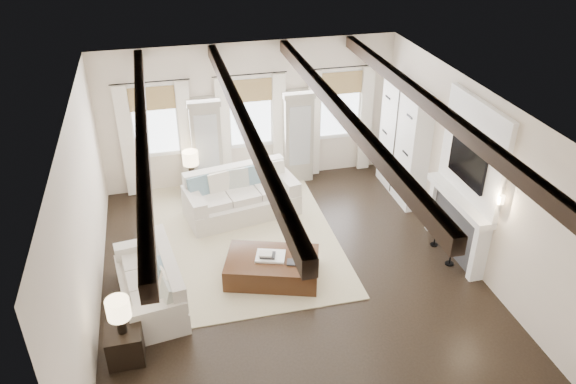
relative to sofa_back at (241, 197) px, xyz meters
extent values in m
plane|color=black|center=(0.51, -2.32, -0.39)|extent=(7.50, 7.50, 0.00)
cube|color=#EFE0CC|center=(0.51, 1.43, 1.21)|extent=(6.50, 0.04, 3.20)
cube|color=#EFE0CC|center=(0.51, -6.07, 1.21)|extent=(6.50, 0.04, 3.20)
cube|color=#EFE0CC|center=(-2.74, -2.32, 1.21)|extent=(0.04, 7.50, 3.20)
cube|color=#EFE0CC|center=(3.76, -2.32, 1.21)|extent=(0.04, 7.50, 3.20)
cube|color=white|center=(0.51, -2.32, 2.81)|extent=(6.50, 7.50, 0.04)
cube|color=black|center=(-1.69, -2.32, 2.69)|extent=(0.16, 7.40, 0.22)
cube|color=black|center=(-0.24, -2.32, 2.69)|extent=(0.16, 7.40, 0.22)
cube|color=black|center=(1.26, -2.32, 2.69)|extent=(0.16, 7.40, 0.22)
cube|color=black|center=(2.71, -2.32, 2.69)|extent=(0.16, 7.40, 0.22)
cube|color=white|center=(-1.54, 1.40, 1.26)|extent=(0.90, 0.03, 1.45)
cube|color=#9B7C49|center=(-1.54, 1.34, 1.79)|extent=(0.94, 0.04, 0.50)
cube|color=white|center=(-2.16, 1.30, 0.88)|extent=(0.28, 0.08, 2.50)
cube|color=white|center=(-0.92, 1.30, 0.88)|extent=(0.28, 0.08, 2.50)
cylinder|color=black|center=(-1.54, 1.29, 2.16)|extent=(1.60, 0.02, 0.02)
cube|color=white|center=(0.51, 1.40, 1.26)|extent=(0.90, 0.03, 1.45)
cube|color=#9B7C49|center=(0.51, 1.34, 1.79)|extent=(0.94, 0.04, 0.50)
cube|color=white|center=(-0.11, 1.30, 0.88)|extent=(0.28, 0.08, 2.50)
cube|color=white|center=(1.13, 1.30, 0.88)|extent=(0.28, 0.08, 2.50)
cylinder|color=black|center=(0.51, 1.29, 2.16)|extent=(1.60, 0.02, 0.02)
cube|color=white|center=(2.56, 1.40, 1.26)|extent=(0.90, 0.03, 1.45)
cube|color=#9B7C49|center=(2.56, 1.34, 1.79)|extent=(0.94, 0.04, 0.50)
cube|color=white|center=(1.94, 1.30, 0.88)|extent=(0.28, 0.08, 2.50)
cube|color=white|center=(3.18, 1.30, 0.88)|extent=(0.28, 0.08, 2.50)
cylinder|color=black|center=(2.56, 1.29, 2.16)|extent=(1.60, 0.02, 0.02)
cube|color=#A8A294|center=(-0.52, 1.21, 0.61)|extent=(0.64, 0.38, 2.00)
cube|color=#B2B7BA|center=(-0.52, 1.01, 0.76)|extent=(0.48, 0.02, 1.40)
cube|color=#A8A294|center=(-0.52, 1.21, 1.67)|extent=(0.70, 0.42, 0.12)
cube|color=#A8A294|center=(1.53, 1.21, 0.61)|extent=(0.64, 0.38, 2.00)
cube|color=#B2B7BA|center=(1.53, 1.01, 0.76)|extent=(0.48, 0.02, 1.40)
cube|color=#A8A294|center=(1.53, 1.21, 1.67)|extent=(0.70, 0.42, 0.12)
cube|color=#2B2A2D|center=(3.67, -2.32, 0.16)|extent=(0.18, 1.50, 1.10)
cube|color=black|center=(3.64, -2.32, 0.01)|extent=(0.10, 0.90, 0.70)
cube|color=white|center=(3.63, -3.14, 0.16)|extent=(0.26, 0.14, 1.10)
cube|color=white|center=(3.63, -1.50, 0.16)|extent=(0.26, 0.14, 1.10)
cube|color=white|center=(3.60, -2.32, 0.77)|extent=(0.32, 1.90, 0.12)
cube|color=white|center=(3.71, -2.32, 1.71)|extent=(0.10, 1.90, 1.80)
cube|color=black|center=(3.64, -2.32, 1.46)|extent=(0.07, 1.10, 0.64)
cylinder|color=#FFD899|center=(3.66, -3.37, 1.36)|extent=(0.10, 0.10, 0.14)
cube|color=silver|center=(3.56, 0.03, 0.86)|extent=(0.40, 1.70, 2.50)
cube|color=black|center=(3.35, 0.03, 0.86)|extent=(0.01, 0.02, 2.40)
cube|color=#C3B894|center=(-0.08, -0.83, -0.38)|extent=(3.44, 4.78, 0.02)
cube|color=silver|center=(0.01, -0.07, -0.18)|extent=(2.42, 1.42, 0.43)
cube|color=silver|center=(-0.06, 0.32, 0.31)|extent=(2.17, 0.63, 0.54)
cube|color=silver|center=(-0.96, -0.25, 0.18)|extent=(0.45, 1.01, 0.28)
cube|color=silver|center=(0.99, 0.11, 0.18)|extent=(0.45, 1.01, 0.28)
cube|color=silver|center=(-0.59, -0.24, 0.11)|extent=(0.71, 0.75, 0.15)
cube|color=silver|center=(0.02, -0.13, 0.11)|extent=(0.71, 0.75, 0.15)
cube|color=silver|center=(0.64, -0.01, 0.11)|extent=(0.71, 0.75, 0.15)
cube|color=slate|center=(-0.82, -0.01, 0.34)|extent=(0.49, 0.31, 0.47)
cube|color=silver|center=(-0.42, 0.06, 0.34)|extent=(0.49, 0.31, 0.47)
cube|color=beige|center=(-0.03, 0.14, 0.34)|extent=(0.49, 0.31, 0.47)
cube|color=slate|center=(0.37, 0.21, 0.34)|extent=(0.49, 0.31, 0.47)
cube|color=silver|center=(0.77, 0.28, 0.34)|extent=(0.49, 0.31, 0.47)
cube|color=silver|center=(-1.92, -2.40, -0.20)|extent=(1.17, 2.11, 0.38)
cube|color=silver|center=(-1.58, -2.35, 0.23)|extent=(0.47, 1.92, 0.48)
cube|color=silver|center=(-2.04, -1.53, 0.11)|extent=(0.89, 0.36, 0.25)
cube|color=silver|center=(-1.80, -3.27, 0.11)|extent=(0.89, 0.36, 0.25)
cube|color=silver|center=(-2.04, -1.86, 0.06)|extent=(0.64, 0.61, 0.13)
cube|color=silver|center=(-1.97, -2.41, 0.06)|extent=(0.64, 0.61, 0.13)
cube|color=silver|center=(-1.89, -2.96, 0.06)|extent=(0.64, 0.61, 0.13)
cube|color=slate|center=(-1.83, -1.67, 0.26)|extent=(0.26, 0.43, 0.42)
cube|color=silver|center=(-1.80, -1.95, 0.26)|extent=(0.26, 0.43, 0.42)
cube|color=beige|center=(-1.76, -2.23, 0.26)|extent=(0.26, 0.43, 0.42)
cube|color=slate|center=(-1.72, -2.52, 0.26)|extent=(0.26, 0.43, 0.42)
cube|color=silver|center=(-1.68, -2.80, 0.26)|extent=(0.26, 0.43, 0.42)
cube|color=beige|center=(-1.64, -3.09, 0.26)|extent=(0.26, 0.43, 0.42)
cube|color=black|center=(0.18, -2.26, -0.18)|extent=(1.82, 1.44, 0.42)
cube|color=white|center=(0.16, -2.22, 0.04)|extent=(0.59, 0.52, 0.04)
cube|color=#262628|center=(0.10, -2.23, 0.08)|extent=(0.31, 0.27, 0.04)
cube|color=beige|center=(0.07, -2.24, 0.12)|extent=(0.26, 0.23, 0.03)
cube|color=#262628|center=(0.51, -2.49, 0.04)|extent=(0.28, 0.25, 0.03)
cube|color=black|center=(-2.31, -3.59, -0.13)|extent=(0.52, 0.52, 0.52)
cylinder|color=black|center=(-2.31, -3.59, 0.27)|extent=(0.13, 0.13, 0.28)
cylinder|color=#F9D89E|center=(-2.31, -3.59, 0.56)|extent=(0.34, 0.34, 0.30)
cube|color=black|center=(-0.90, 0.85, -0.12)|extent=(0.37, 0.37, 0.56)
cylinder|color=black|center=(-0.90, 0.85, 0.30)|extent=(0.13, 0.13, 0.28)
cylinder|color=#F9D89E|center=(-0.90, 0.85, 0.59)|extent=(0.33, 0.33, 0.30)
cylinder|color=black|center=(3.41, -2.65, -0.38)|extent=(0.16, 0.16, 0.02)
cylinder|color=black|center=(3.41, -2.65, -0.05)|extent=(0.03, 0.03, 0.70)
cylinder|color=beige|center=(3.41, -2.65, 0.34)|extent=(0.06, 0.06, 0.10)
cylinder|color=black|center=(3.41, -2.03, -0.38)|extent=(0.14, 0.14, 0.02)
cylinder|color=black|center=(3.41, -2.03, -0.08)|extent=(0.03, 0.03, 0.63)
cylinder|color=beige|center=(3.41, -2.03, 0.27)|extent=(0.05, 0.05, 0.09)
camera|label=1|loc=(-1.41, -9.95, 5.87)|focal=35.00mm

